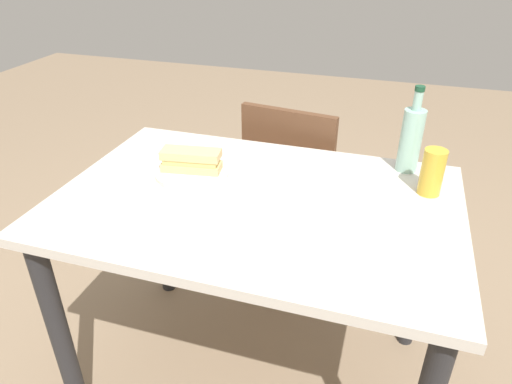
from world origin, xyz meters
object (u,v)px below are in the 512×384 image
Objects in this scene: baguette_sandwich_near at (191,160)px; water_bottle at (411,138)px; plate_near at (192,172)px; knife_near at (193,161)px; chair_far at (295,185)px; dining_table at (256,232)px; beer_glass at (432,172)px.

water_bottle is at bearing 20.04° from baguette_sandwich_near.
water_bottle is at bearing 20.04° from plate_near.
baguette_sandwich_near is 0.06m from knife_near.
chair_far is 3.08× the size of water_bottle.
dining_table is 0.55m from beer_glass.
knife_near is 0.74m from beer_glass.
beer_glass is at bearing 7.82° from baguette_sandwich_near.
plate_near is 1.21× the size of baguette_sandwich_near.
plate_near is at bearing -90.00° from baguette_sandwich_near.
knife_near is 0.70m from water_bottle.
dining_table is 0.28m from plate_near.
water_bottle is at bearing 15.41° from knife_near.
beer_glass is (0.07, -0.14, -0.04)m from water_bottle.
knife_near is at bearing 110.07° from baguette_sandwich_near.
water_bottle reaches higher than dining_table.
plate_near is 1.69× the size of beer_glass.
beer_glass is at bearing 20.70° from dining_table.
plate_near is (-0.24, 0.08, 0.13)m from dining_table.
dining_table is at bearing -159.30° from beer_glass.
baguette_sandwich_near is 0.70m from water_bottle.
chair_far reaches higher than knife_near.
water_bottle reaches higher than chair_far.
water_bottle is 0.16m from beer_glass.
dining_table is at bearing -27.53° from knife_near.
chair_far is at bearing 65.68° from baguette_sandwich_near.
baguette_sandwich_near is (0.00, 0.00, 0.04)m from plate_near.
knife_near is at bearing -164.59° from water_bottle.
chair_far is (-0.01, 0.59, -0.15)m from dining_table.
beer_glass is at bearing 3.58° from knife_near.
chair_far is 0.62m from plate_near.
beer_glass is (0.48, 0.18, 0.19)m from dining_table.
plate_near reaches higher than dining_table.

